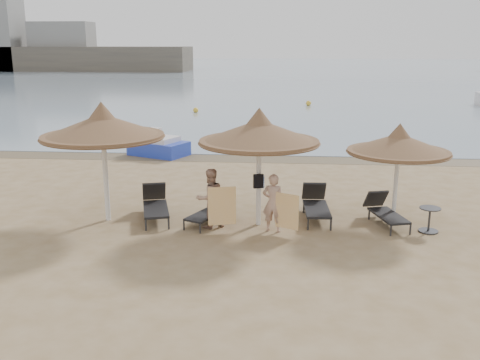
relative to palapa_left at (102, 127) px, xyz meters
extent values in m
plane|color=#9D8563|center=(3.35, -1.17, -2.56)|extent=(160.00, 160.00, 0.00)
cube|color=slate|center=(3.35, 78.83, -2.54)|extent=(200.00, 140.00, 0.03)
cube|color=brown|center=(3.35, 8.23, -2.55)|extent=(200.00, 1.60, 0.01)
cube|color=brown|center=(-41.65, 76.83, -0.56)|extent=(60.00, 10.00, 4.00)
cube|color=gray|center=(-32.65, 75.83, 1.44)|extent=(10.00, 5.00, 8.00)
cylinder|color=silver|center=(0.00, 0.00, -1.38)|extent=(0.13, 0.13, 2.35)
cone|color=brown|center=(0.00, 0.00, 0.03)|extent=(3.24, 3.24, 0.61)
cone|color=brown|center=(0.00, 0.00, 0.40)|extent=(0.78, 0.78, 0.50)
cylinder|color=brown|center=(0.00, 0.00, -0.26)|extent=(3.17, 3.17, 0.11)
cylinder|color=silver|center=(4.09, -0.03, -1.42)|extent=(0.13, 0.13, 2.26)
cone|color=brown|center=(4.09, -0.03, -0.05)|extent=(3.13, 3.13, 0.59)
cone|color=brown|center=(4.09, -0.03, 0.30)|extent=(0.75, 0.75, 0.49)
cylinder|color=brown|center=(4.09, -0.03, -0.34)|extent=(3.07, 3.07, 0.11)
cylinder|color=silver|center=(7.71, 0.52, -1.58)|extent=(0.11, 0.11, 1.95)
cone|color=brown|center=(7.71, 0.52, -0.40)|extent=(2.69, 2.69, 0.51)
cone|color=brown|center=(7.71, 0.52, -0.10)|extent=(0.65, 0.65, 0.42)
cylinder|color=brown|center=(7.71, 0.52, -0.64)|extent=(2.64, 2.64, 0.09)
cylinder|color=#303135|center=(1.25, -0.77, -2.41)|extent=(0.05, 0.05, 0.29)
cylinder|color=#303135|center=(1.81, -0.62, -2.41)|extent=(0.05, 0.05, 0.29)
cylinder|color=#303135|center=(0.85, 0.63, -2.41)|extent=(0.05, 0.05, 0.29)
cylinder|color=#303135|center=(1.41, 0.79, -2.41)|extent=(0.05, 0.05, 0.29)
cube|color=black|center=(1.31, 0.06, -2.23)|extent=(1.05, 1.68, 0.06)
cube|color=black|center=(1.06, 0.94, -1.98)|extent=(0.74, 0.60, 0.59)
cylinder|color=#303135|center=(2.21, -0.65, -2.43)|extent=(0.04, 0.04, 0.25)
cylinder|color=#303135|center=(2.66, -0.85, -2.43)|extent=(0.04, 0.04, 0.25)
cylinder|color=#303135|center=(2.73, 0.48, -2.43)|extent=(0.04, 0.04, 0.25)
cylinder|color=#303135|center=(3.18, 0.28, -2.43)|extent=(0.04, 0.04, 0.25)
cube|color=black|center=(2.71, -0.14, -2.28)|extent=(1.06, 1.44, 0.05)
cube|color=black|center=(3.04, 0.57, -2.07)|extent=(0.66, 0.57, 0.50)
cylinder|color=#303135|center=(5.39, -0.37, -2.41)|extent=(0.05, 0.05, 0.29)
cylinder|color=#303135|center=(5.97, -0.35, -2.41)|extent=(0.05, 0.05, 0.29)
cylinder|color=#303135|center=(5.33, 1.09, -2.41)|extent=(0.05, 0.05, 0.29)
cylinder|color=#303135|center=(5.91, 1.11, -2.41)|extent=(0.05, 0.05, 0.29)
cube|color=black|center=(5.65, 0.42, -2.23)|extent=(0.71, 1.59, 0.06)
cube|color=black|center=(5.61, 1.34, -1.98)|extent=(0.67, 0.47, 0.59)
cylinder|color=#303135|center=(7.43, -0.63, -2.43)|extent=(0.05, 0.05, 0.26)
cylinder|color=#303135|center=(7.94, -0.49, -2.43)|extent=(0.05, 0.05, 0.26)
cylinder|color=#303135|center=(7.08, 0.63, -2.43)|extent=(0.05, 0.05, 0.26)
cylinder|color=#303135|center=(7.59, 0.77, -2.43)|extent=(0.05, 0.05, 0.26)
cube|color=black|center=(7.50, 0.11, -2.27)|extent=(0.93, 1.51, 0.06)
cube|color=black|center=(7.28, 0.91, -2.04)|extent=(0.66, 0.53, 0.53)
cylinder|color=#303135|center=(8.45, -0.23, -2.54)|extent=(0.50, 0.50, 0.04)
cylinder|color=#303135|center=(8.45, -0.23, -2.24)|extent=(0.05, 0.05, 0.60)
cylinder|color=#303135|center=(8.45, -0.23, -1.93)|extent=(0.53, 0.53, 0.03)
imported|color=tan|center=(2.86, -0.34, -1.65)|extent=(1.00, 0.91, 1.82)
imported|color=tan|center=(4.49, -0.53, -1.68)|extent=(0.89, 0.67, 1.76)
cube|color=orange|center=(3.21, -0.69, -1.87)|extent=(0.70, 0.20, 1.00)
cube|color=orange|center=(4.84, -0.78, -1.93)|extent=(0.58, 0.32, 0.91)
cube|color=white|center=(4.09, 0.15, -1.42)|extent=(0.29, 0.19, 0.35)
cube|color=black|center=(4.09, -0.19, -1.33)|extent=(0.27, 0.16, 0.36)
cube|color=#243BBD|center=(-0.62, 8.58, -2.26)|extent=(2.75, 2.27, 0.60)
cube|color=silver|center=(-0.62, 8.58, -1.89)|extent=(1.87, 1.71, 0.27)
cube|color=silver|center=(-1.01, 8.76, -1.64)|extent=(0.90, 1.11, 0.38)
sphere|color=yellow|center=(-1.40, 22.81, -2.38)|extent=(0.36, 0.36, 0.36)
sphere|color=yellow|center=(6.49, 27.63, -2.36)|extent=(0.40, 0.40, 0.40)
camera|label=1|loc=(4.75, -13.47, 2.13)|focal=40.00mm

